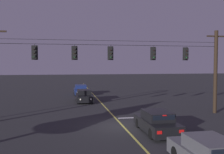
{
  "coord_description": "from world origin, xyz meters",
  "views": [
    {
      "loc": [
        -3.95,
        -16.79,
        4.33
      ],
      "look_at": [
        0.0,
        4.14,
        3.24
      ],
      "focal_mm": 39.91,
      "sensor_mm": 36.0,
      "label": 1
    }
  ],
  "objects_px": {
    "traffic_light_leftmost": "(34,52)",
    "traffic_light_centre": "(111,53)",
    "traffic_light_rightmost": "(186,54)",
    "traffic_light_left_inner": "(75,53)",
    "car_oncoming_lead": "(84,96)",
    "car_waiting_near_lane": "(157,122)",
    "car_oncoming_trailing": "(81,90)",
    "traffic_light_right_inner": "(154,53)"
  },
  "relations": [
    {
      "from": "traffic_light_centre",
      "to": "car_oncoming_lead",
      "type": "bearing_deg",
      "value": 99.62
    },
    {
      "from": "car_waiting_near_lane",
      "to": "traffic_light_leftmost",
      "type": "bearing_deg",
      "value": 147.49
    },
    {
      "from": "car_oncoming_trailing",
      "to": "traffic_light_right_inner",
      "type": "bearing_deg",
      "value": -71.84
    },
    {
      "from": "traffic_light_centre",
      "to": "car_oncoming_trailing",
      "type": "distance_m",
      "value": 16.44
    },
    {
      "from": "traffic_light_leftmost",
      "to": "traffic_light_rightmost",
      "type": "distance_m",
      "value": 12.57
    },
    {
      "from": "traffic_light_rightmost",
      "to": "car_waiting_near_lane",
      "type": "distance_m",
      "value": 8.25
    },
    {
      "from": "traffic_light_left_inner",
      "to": "car_waiting_near_lane",
      "type": "bearing_deg",
      "value": -45.9
    },
    {
      "from": "traffic_light_centre",
      "to": "traffic_light_leftmost",
      "type": "bearing_deg",
      "value": 180.0
    },
    {
      "from": "traffic_light_leftmost",
      "to": "traffic_light_left_inner",
      "type": "relative_size",
      "value": 1.0
    },
    {
      "from": "traffic_light_rightmost",
      "to": "traffic_light_left_inner",
      "type": "bearing_deg",
      "value": 180.0
    },
    {
      "from": "traffic_light_centre",
      "to": "car_oncoming_lead",
      "type": "distance_m",
      "value": 10.13
    },
    {
      "from": "traffic_light_centre",
      "to": "car_waiting_near_lane",
      "type": "distance_m",
      "value": 7.15
    },
    {
      "from": "car_oncoming_trailing",
      "to": "car_waiting_near_lane",
      "type": "bearing_deg",
      "value": -80.41
    },
    {
      "from": "traffic_light_left_inner",
      "to": "car_oncoming_lead",
      "type": "bearing_deg",
      "value": 81.04
    },
    {
      "from": "traffic_light_leftmost",
      "to": "car_waiting_near_lane",
      "type": "relative_size",
      "value": 0.28
    },
    {
      "from": "traffic_light_right_inner",
      "to": "car_oncoming_trailing",
      "type": "bearing_deg",
      "value": 108.16
    },
    {
      "from": "car_waiting_near_lane",
      "to": "traffic_light_centre",
      "type": "bearing_deg",
      "value": 111.66
    },
    {
      "from": "traffic_light_right_inner",
      "to": "car_oncoming_lead",
      "type": "bearing_deg",
      "value": 120.14
    },
    {
      "from": "traffic_light_centre",
      "to": "car_waiting_near_lane",
      "type": "relative_size",
      "value": 0.28
    },
    {
      "from": "traffic_light_leftmost",
      "to": "traffic_light_centre",
      "type": "height_order",
      "value": "same"
    },
    {
      "from": "traffic_light_leftmost",
      "to": "traffic_light_rightmost",
      "type": "xyz_separation_m",
      "value": [
        12.57,
        0.0,
        0.0
      ]
    },
    {
      "from": "traffic_light_right_inner",
      "to": "traffic_light_rightmost",
      "type": "distance_m",
      "value": 2.94
    },
    {
      "from": "traffic_light_centre",
      "to": "car_oncoming_trailing",
      "type": "bearing_deg",
      "value": 95.43
    },
    {
      "from": "car_oncoming_trailing",
      "to": "traffic_light_leftmost",
      "type": "bearing_deg",
      "value": -105.88
    },
    {
      "from": "traffic_light_right_inner",
      "to": "car_waiting_near_lane",
      "type": "xyz_separation_m",
      "value": [
        -1.64,
        -5.09,
        -4.6
      ]
    },
    {
      "from": "traffic_light_centre",
      "to": "traffic_light_rightmost",
      "type": "distance_m",
      "value": 6.6
    },
    {
      "from": "car_waiting_near_lane",
      "to": "car_oncoming_trailing",
      "type": "relative_size",
      "value": 0.98
    },
    {
      "from": "car_waiting_near_lane",
      "to": "car_oncoming_lead",
      "type": "bearing_deg",
      "value": 104.16
    },
    {
      "from": "traffic_light_left_inner",
      "to": "car_waiting_near_lane",
      "type": "height_order",
      "value": "traffic_light_left_inner"
    },
    {
      "from": "traffic_light_leftmost",
      "to": "traffic_light_centre",
      "type": "distance_m",
      "value": 5.97
    },
    {
      "from": "traffic_light_leftmost",
      "to": "traffic_light_right_inner",
      "type": "bearing_deg",
      "value": 0.0
    },
    {
      "from": "traffic_light_leftmost",
      "to": "car_oncoming_lead",
      "type": "distance_m",
      "value": 10.97
    },
    {
      "from": "traffic_light_left_inner",
      "to": "traffic_light_right_inner",
      "type": "bearing_deg",
      "value": 0.0
    },
    {
      "from": "traffic_light_left_inner",
      "to": "car_oncoming_lead",
      "type": "relative_size",
      "value": 0.28
    },
    {
      "from": "traffic_light_leftmost",
      "to": "traffic_light_right_inner",
      "type": "height_order",
      "value": "same"
    },
    {
      "from": "traffic_light_left_inner",
      "to": "car_oncoming_trailing",
      "type": "bearing_deg",
      "value": 84.85
    },
    {
      "from": "traffic_light_leftmost",
      "to": "car_oncoming_lead",
      "type": "height_order",
      "value": "traffic_light_leftmost"
    },
    {
      "from": "car_oncoming_lead",
      "to": "car_oncoming_trailing",
      "type": "relative_size",
      "value": 1.0
    },
    {
      "from": "traffic_light_leftmost",
      "to": "traffic_light_centre",
      "type": "relative_size",
      "value": 1.0
    },
    {
      "from": "traffic_light_left_inner",
      "to": "car_waiting_near_lane",
      "type": "xyz_separation_m",
      "value": [
        4.94,
        -5.09,
        -4.6
      ]
    },
    {
      "from": "traffic_light_left_inner",
      "to": "car_oncoming_lead",
      "type": "distance_m",
      "value": 10.12
    },
    {
      "from": "traffic_light_leftmost",
      "to": "car_oncoming_lead",
      "type": "bearing_deg",
      "value": 63.4
    }
  ]
}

